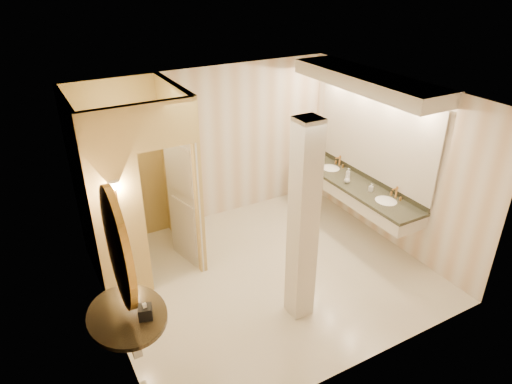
# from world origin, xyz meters

# --- Properties ---
(floor) EXTENTS (4.50, 4.50, 0.00)m
(floor) POSITION_xyz_m (0.00, 0.00, 0.00)
(floor) COLOR beige
(floor) RESTS_ON ground
(ceiling) EXTENTS (4.50, 4.50, 0.00)m
(ceiling) POSITION_xyz_m (0.00, 0.00, 2.70)
(ceiling) COLOR silver
(ceiling) RESTS_ON wall_back
(wall_back) EXTENTS (4.50, 0.02, 2.70)m
(wall_back) POSITION_xyz_m (0.00, 2.00, 1.35)
(wall_back) COLOR silver
(wall_back) RESTS_ON floor
(wall_front) EXTENTS (4.50, 0.02, 2.70)m
(wall_front) POSITION_xyz_m (0.00, -2.00, 1.35)
(wall_front) COLOR silver
(wall_front) RESTS_ON floor
(wall_left) EXTENTS (0.02, 4.00, 2.70)m
(wall_left) POSITION_xyz_m (-2.25, 0.00, 1.35)
(wall_left) COLOR silver
(wall_left) RESTS_ON floor
(wall_right) EXTENTS (0.02, 4.00, 2.70)m
(wall_right) POSITION_xyz_m (2.25, 0.00, 1.35)
(wall_right) COLOR silver
(wall_right) RESTS_ON floor
(toilet_closet) EXTENTS (1.50, 1.55, 2.70)m
(toilet_closet) POSITION_xyz_m (-1.12, 0.97, 1.39)
(toilet_closet) COLOR #E2CF76
(toilet_closet) RESTS_ON floor
(wall_sconce) EXTENTS (0.14, 0.14, 0.42)m
(wall_sconce) POSITION_xyz_m (-1.93, 0.43, 1.73)
(wall_sconce) COLOR #D08E42
(wall_sconce) RESTS_ON toilet_closet
(vanity) EXTENTS (0.75, 2.80, 2.09)m
(vanity) POSITION_xyz_m (1.98, 0.40, 1.63)
(vanity) COLOR beige
(vanity) RESTS_ON floor
(console_shelf) EXTENTS (1.03, 1.03, 1.97)m
(console_shelf) POSITION_xyz_m (-2.21, -0.86, 1.35)
(console_shelf) COLOR black
(console_shelf) RESTS_ON floor
(pillar) EXTENTS (0.29, 0.29, 2.70)m
(pillar) POSITION_xyz_m (-0.03, -0.90, 1.35)
(pillar) COLOR beige
(pillar) RESTS_ON floor
(tissue_box) EXTENTS (0.18, 0.18, 0.14)m
(tissue_box) POSITION_xyz_m (-2.07, -1.01, 0.95)
(tissue_box) COLOR black
(tissue_box) RESTS_ON console_shelf
(toilet) EXTENTS (0.49, 0.76, 0.73)m
(toilet) POSITION_xyz_m (-1.91, 1.40, 0.37)
(toilet) COLOR white
(toilet) RESTS_ON floor
(soap_bottle_a) EXTENTS (0.07, 0.08, 0.13)m
(soap_bottle_a) POSITION_xyz_m (1.96, 0.06, 0.94)
(soap_bottle_a) COLOR beige
(soap_bottle_a) RESTS_ON vanity
(soap_bottle_b) EXTENTS (0.10, 0.10, 0.13)m
(soap_bottle_b) POSITION_xyz_m (1.82, 0.49, 0.94)
(soap_bottle_b) COLOR silver
(soap_bottle_b) RESTS_ON vanity
(soap_bottle_c) EXTENTS (0.09, 0.09, 0.20)m
(soap_bottle_c) POSITION_xyz_m (1.92, 0.59, 0.98)
(soap_bottle_c) COLOR #C6B28C
(soap_bottle_c) RESTS_ON vanity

